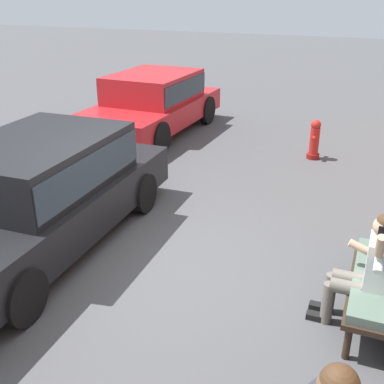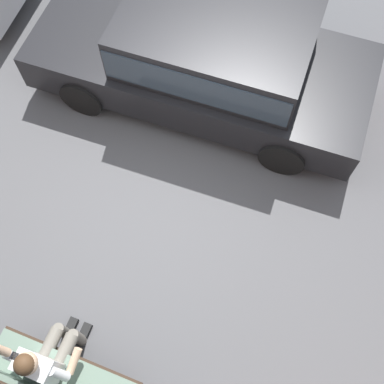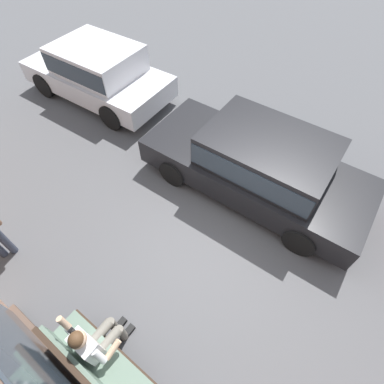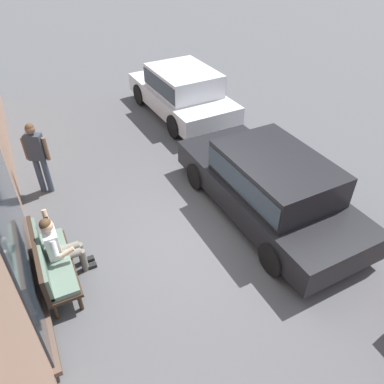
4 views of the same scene
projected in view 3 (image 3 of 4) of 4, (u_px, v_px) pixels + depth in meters
name	position (u px, v px, depth m)	size (l,w,h in m)	color
ground_plane	(218.00, 238.00, 5.81)	(60.00, 60.00, 0.00)	#4C4C4F
bench	(93.00, 366.00, 4.00)	(1.64, 0.55, 0.98)	#332319
person_on_phone	(94.00, 341.00, 4.06)	(0.73, 0.74, 1.31)	#6B665B
parked_car_mid	(260.00, 162.00, 5.97)	(4.70, 2.09, 1.46)	black
parked_car_far	(98.00, 70.00, 8.06)	(4.21, 2.12, 1.47)	silver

